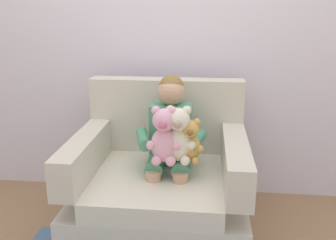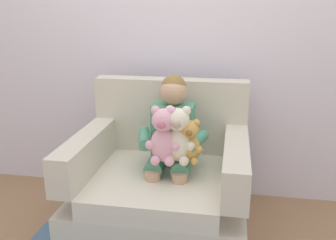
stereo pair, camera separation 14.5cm
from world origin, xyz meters
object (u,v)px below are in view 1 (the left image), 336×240
object	(u,v)px
armchair	(161,187)
seated_child	(170,136)
plush_pink	(164,137)
plush_honey	(190,142)
plush_cream	(178,136)

from	to	relation	value
armchair	seated_child	size ratio (longest dim) A/B	1.27
plush_pink	seated_child	bearing A→B (deg)	92.02
plush_honey	plush_pink	world-z (taller)	plush_pink
plush_cream	plush_honey	bearing A→B (deg)	-11.89
seated_child	plush_cream	bearing A→B (deg)	-69.40
armchair	seated_child	bearing A→B (deg)	29.58
armchair	plush_honey	distance (m)	0.42
plush_honey	plush_pink	distance (m)	0.16
plush_honey	plush_cream	size ratio (longest dim) A/B	0.78
armchair	plush_honey	world-z (taller)	armchair
plush_cream	plush_pink	xyz separation A→B (m)	(-0.08, -0.02, -0.00)
armchair	plush_cream	xyz separation A→B (m)	(0.12, -0.12, 0.39)
seated_child	plush_honey	bearing A→B (deg)	-49.68
armchair	plush_pink	distance (m)	0.42
seated_child	plush_honey	distance (m)	0.20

